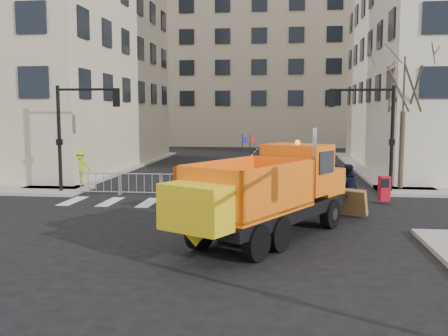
# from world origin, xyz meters

# --- Properties ---
(ground) EXTENTS (120.00, 120.00, 0.00)m
(ground) POSITION_xyz_m (0.00, 0.00, 0.00)
(ground) COLOR black
(ground) RESTS_ON ground
(sidewalk_back) EXTENTS (64.00, 5.00, 0.15)m
(sidewalk_back) POSITION_xyz_m (0.00, 8.50, 0.07)
(sidewalk_back) COLOR gray
(sidewalk_back) RESTS_ON ground
(building_far) EXTENTS (30.00, 18.00, 24.00)m
(building_far) POSITION_xyz_m (0.00, 52.00, 12.00)
(building_far) COLOR #BCAD90
(building_far) RESTS_ON ground
(traffic_light_left) EXTENTS (0.18, 0.18, 5.40)m
(traffic_light_left) POSITION_xyz_m (-8.00, 7.50, 2.70)
(traffic_light_left) COLOR black
(traffic_light_left) RESTS_ON ground
(traffic_light_right) EXTENTS (0.18, 0.18, 5.40)m
(traffic_light_right) POSITION_xyz_m (8.50, 9.50, 2.70)
(traffic_light_right) COLOR black
(traffic_light_right) RESTS_ON ground
(crowd_barriers) EXTENTS (12.60, 0.60, 1.10)m
(crowd_barriers) POSITION_xyz_m (-0.75, 7.60, 0.55)
(crowd_barriers) COLOR #9EA0A5
(crowd_barriers) RESTS_ON ground
(street_tree) EXTENTS (3.00, 3.00, 7.50)m
(street_tree) POSITION_xyz_m (9.20, 10.50, 3.75)
(street_tree) COLOR #382B21
(street_tree) RESTS_ON ground
(plow_truck) EXTENTS (6.56, 9.24, 3.57)m
(plow_truck) POSITION_xyz_m (2.69, -0.45, 1.59)
(plow_truck) COLOR black
(plow_truck) RESTS_ON ground
(cop_a) EXTENTS (0.65, 0.48, 1.65)m
(cop_a) POSITION_xyz_m (6.00, 5.34, 0.83)
(cop_a) COLOR black
(cop_a) RESTS_ON ground
(cop_b) EXTENTS (1.02, 0.84, 1.96)m
(cop_b) POSITION_xyz_m (5.78, 4.66, 0.98)
(cop_b) COLOR black
(cop_b) RESTS_ON ground
(cop_c) EXTENTS (1.12, 1.18, 1.97)m
(cop_c) POSITION_xyz_m (5.27, 5.12, 0.98)
(cop_c) COLOR black
(cop_c) RESTS_ON ground
(worker) EXTENTS (1.36, 0.97, 1.91)m
(worker) POSITION_xyz_m (-7.96, 9.78, 1.11)
(worker) COLOR #A7BB16
(worker) RESTS_ON sidewalk_back
(newspaper_box) EXTENTS (0.52, 0.48, 1.10)m
(newspaper_box) POSITION_xyz_m (7.63, 6.50, 0.70)
(newspaper_box) COLOR red
(newspaper_box) RESTS_ON sidewalk_back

